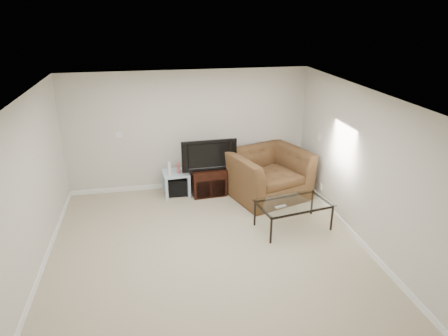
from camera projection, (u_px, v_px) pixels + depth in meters
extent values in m
plane|color=tan|center=(208.00, 249.00, 6.45)|extent=(5.00, 5.00, 0.00)
plane|color=white|center=(205.00, 95.00, 5.51)|extent=(5.00, 5.00, 0.00)
cube|color=silver|center=(188.00, 131.00, 8.26)|extent=(5.00, 0.02, 2.50)
cube|color=silver|center=(29.00, 192.00, 5.54)|extent=(0.02, 5.00, 2.50)
cube|color=silver|center=(360.00, 166.00, 6.42)|extent=(0.02, 5.00, 2.50)
cube|color=white|center=(119.00, 135.00, 8.00)|extent=(0.12, 0.02, 0.12)
cube|color=white|center=(319.00, 137.00, 7.88)|extent=(0.02, 0.09, 0.13)
cube|color=white|center=(321.00, 187.00, 7.96)|extent=(0.02, 0.08, 0.12)
cube|color=black|center=(209.00, 173.00, 8.16)|extent=(0.42, 0.31, 0.06)
imported|color=black|center=(208.00, 154.00, 8.01)|extent=(1.04, 0.24, 0.64)
cube|color=black|center=(177.00, 186.00, 8.31)|extent=(0.39, 0.39, 0.38)
cube|color=white|center=(169.00, 168.00, 8.07)|extent=(0.05, 0.17, 0.23)
cube|color=#CC4C4C|center=(178.00, 168.00, 8.12)|extent=(0.05, 0.14, 0.20)
imported|color=brown|center=(268.00, 167.00, 8.03)|extent=(1.71, 1.37, 1.30)
cube|color=#B2B2B7|center=(281.00, 207.00, 6.73)|extent=(0.21, 0.10, 0.02)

